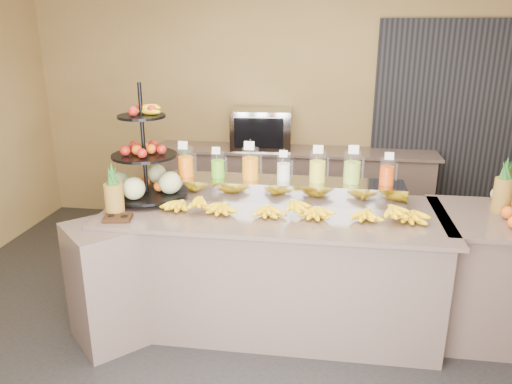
% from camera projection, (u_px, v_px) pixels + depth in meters
% --- Properties ---
extents(ground, '(6.00, 6.00, 0.00)m').
position_uv_depth(ground, '(269.00, 342.00, 3.68)').
color(ground, black).
rests_on(ground, ground).
extents(room_envelope, '(6.04, 5.02, 2.82)m').
position_uv_depth(room_envelope, '(307.00, 73.00, 3.80)').
color(room_envelope, olive).
rests_on(room_envelope, ground).
extents(buffet_counter, '(2.75, 1.25, 0.93)m').
position_uv_depth(buffet_counter, '(258.00, 268.00, 3.80)').
color(buffet_counter, gray).
rests_on(buffet_counter, ground).
extents(right_counter, '(1.08, 0.88, 0.93)m').
position_uv_depth(right_counter, '(504.00, 276.00, 3.68)').
color(right_counter, gray).
rests_on(right_counter, ground).
extents(back_ledge, '(3.10, 0.55, 0.93)m').
position_uv_depth(back_ledge, '(293.00, 189.00, 5.65)').
color(back_ledge, gray).
rests_on(back_ledge, ground).
extents(pitcher_tray, '(1.85, 0.30, 0.15)m').
position_uv_depth(pitcher_tray, '(283.00, 189.00, 3.91)').
color(pitcher_tray, gray).
rests_on(pitcher_tray, buffet_counter).
extents(juice_pitcher_orange_a, '(0.13, 0.13, 0.31)m').
position_uv_depth(juice_pitcher_orange_a, '(186.00, 163.00, 3.96)').
color(juice_pitcher_orange_a, silver).
rests_on(juice_pitcher_orange_a, pitcher_tray).
extents(juice_pitcher_green, '(0.11, 0.11, 0.27)m').
position_uv_depth(juice_pitcher_green, '(218.00, 166.00, 3.92)').
color(juice_pitcher_green, silver).
rests_on(juice_pitcher_green, pitcher_tray).
extents(juice_pitcher_orange_b, '(0.13, 0.14, 0.32)m').
position_uv_depth(juice_pitcher_orange_b, '(250.00, 165.00, 3.88)').
color(juice_pitcher_orange_b, silver).
rests_on(juice_pitcher_orange_b, pitcher_tray).
extents(juice_pitcher_milk, '(0.11, 0.11, 0.26)m').
position_uv_depth(juice_pitcher_milk, '(284.00, 169.00, 3.85)').
color(juice_pitcher_milk, silver).
rests_on(juice_pitcher_milk, pitcher_tray).
extents(juice_pitcher_lemon, '(0.13, 0.13, 0.31)m').
position_uv_depth(juice_pitcher_lemon, '(318.00, 168.00, 3.81)').
color(juice_pitcher_lemon, silver).
rests_on(juice_pitcher_lemon, pitcher_tray).
extents(juice_pitcher_lime, '(0.13, 0.14, 0.32)m').
position_uv_depth(juice_pitcher_lime, '(352.00, 169.00, 3.78)').
color(juice_pitcher_lime, silver).
rests_on(juice_pitcher_lime, pitcher_tray).
extents(juice_pitcher_orange_c, '(0.11, 0.12, 0.27)m').
position_uv_depth(juice_pitcher_orange_c, '(387.00, 173.00, 3.75)').
color(juice_pitcher_orange_c, silver).
rests_on(juice_pitcher_orange_c, pitcher_tray).
extents(banana_heap, '(1.93, 0.17, 0.16)m').
position_uv_depth(banana_heap, '(294.00, 206.00, 3.57)').
color(banana_heap, yellow).
rests_on(banana_heap, buffet_counter).
extents(fruit_stand, '(0.81, 0.81, 0.90)m').
position_uv_depth(fruit_stand, '(151.00, 171.00, 3.85)').
color(fruit_stand, black).
rests_on(fruit_stand, buffet_counter).
extents(condiment_caddy, '(0.21, 0.17, 0.03)m').
position_uv_depth(condiment_caddy, '(118.00, 218.00, 3.49)').
color(condiment_caddy, black).
rests_on(condiment_caddy, buffet_counter).
extents(pineapple_left_a, '(0.14, 0.14, 0.39)m').
position_uv_depth(pineapple_left_a, '(114.00, 195.00, 3.55)').
color(pineapple_left_a, brown).
rests_on(pineapple_left_a, buffet_counter).
extents(pineapple_left_b, '(0.12, 0.12, 0.39)m').
position_uv_depth(pineapple_left_b, '(185.00, 170.00, 4.18)').
color(pineapple_left_b, brown).
rests_on(pineapple_left_b, buffet_counter).
extents(oven_warmer, '(0.68, 0.49, 0.43)m').
position_uv_depth(oven_warmer, '(262.00, 129.00, 5.48)').
color(oven_warmer, gray).
rests_on(oven_warmer, back_ledge).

